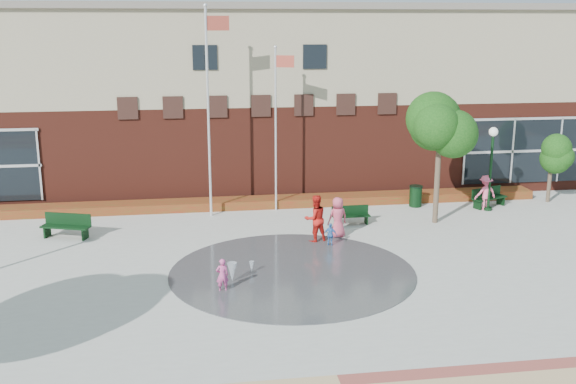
{
  "coord_description": "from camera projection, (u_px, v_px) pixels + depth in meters",
  "views": [
    {
      "loc": [
        -3.33,
        -18.37,
        8.28
      ],
      "look_at": [
        0.0,
        4.0,
        2.6
      ],
      "focal_mm": 42.0,
      "sensor_mm": 36.0,
      "label": 1
    }
  ],
  "objects": [
    {
      "name": "ground",
      "position": [
        308.0,
        308.0,
        20.11
      ],
      "size": [
        120.0,
        120.0,
        0.0
      ],
      "primitive_type": "plane",
      "color": "#666056",
      "rests_on": "ground"
    },
    {
      "name": "plaza_concrete",
      "position": [
        288.0,
        263.0,
        23.95
      ],
      "size": [
        46.0,
        18.0,
        0.01
      ],
      "primitive_type": "cube",
      "color": "#A8A8A0",
      "rests_on": "ground"
    },
    {
      "name": "splash_pad",
      "position": [
        292.0,
        273.0,
        22.99
      ],
      "size": [
        8.4,
        8.4,
        0.01
      ],
      "primitive_type": "cylinder",
      "color": "#383A3D",
      "rests_on": "ground"
    },
    {
      "name": "library_building",
      "position": [
        251.0,
        94.0,
        35.75
      ],
      "size": [
        44.4,
        10.4,
        9.2
      ],
      "color": "#5A2218",
      "rests_on": "ground"
    },
    {
      "name": "flower_bed",
      "position": [
        264.0,
        207.0,
        31.24
      ],
      "size": [
        26.0,
        1.2,
        0.4
      ],
      "primitive_type": "cube",
      "color": "#A60610",
      "rests_on": "ground"
    },
    {
      "name": "flagpole_left",
      "position": [
        209.0,
        102.0,
        28.54
      ],
      "size": [
        1.06,
        0.21,
        9.08
      ],
      "rotation": [
        0.0,
        0.0,
        0.12
      ],
      "color": "silver",
      "rests_on": "ground"
    },
    {
      "name": "flagpole_right",
      "position": [
        277.0,
        121.0,
        29.65
      ],
      "size": [
        0.85,
        0.41,
        7.36
      ],
      "rotation": [
        0.0,
        0.0,
        -0.4
      ],
      "color": "silver",
      "rests_on": "ground"
    },
    {
      "name": "lamp_right",
      "position": [
        491.0,
        159.0,
        30.04
      ],
      "size": [
        0.4,
        0.4,
        3.82
      ],
      "color": "black",
      "rests_on": "ground"
    },
    {
      "name": "bench_left",
      "position": [
        66.0,
        231.0,
        26.6
      ],
      "size": [
        2.02,
        1.15,
        0.98
      ],
      "rotation": [
        0.0,
        0.0,
        -0.33
      ],
      "color": "black",
      "rests_on": "ground"
    },
    {
      "name": "bench_mid",
      "position": [
        351.0,
        219.0,
        28.4
      ],
      "size": [
        1.61,
        0.47,
        0.8
      ],
      "rotation": [
        0.0,
        0.0,
        0.02
      ],
      "color": "black",
      "rests_on": "ground"
    },
    {
      "name": "bench_right",
      "position": [
        489.0,
        201.0,
        31.1
      ],
      "size": [
        1.87,
        1.15,
        0.91
      ],
      "rotation": [
        0.0,
        0.0,
        0.39
      ],
      "color": "black",
      "rests_on": "ground"
    },
    {
      "name": "trash_can",
      "position": [
        416.0,
        196.0,
        31.14
      ],
      "size": [
        0.61,
        0.61,
        1.0
      ],
      "color": "black",
      "rests_on": "ground"
    },
    {
      "name": "tree_mid",
      "position": [
        440.0,
        131.0,
        27.79
      ],
      "size": [
        3.23,
        3.23,
        5.44
      ],
      "color": "#453528",
      "rests_on": "ground"
    },
    {
      "name": "tree_small_right",
      "position": [
        552.0,
        151.0,
        31.46
      ],
      "size": [
        1.97,
        1.97,
        3.37
      ],
      "color": "#453528",
      "rests_on": "ground"
    },
    {
      "name": "water_jet_a",
      "position": [
        232.0,
        282.0,
        22.14
      ],
      "size": [
        0.33,
        0.33,
        0.64
      ],
      "primitive_type": "cone",
      "rotation": [
        3.14,
        0.0,
        0.0
      ],
      "color": "white",
      "rests_on": "ground"
    },
    {
      "name": "water_jet_b",
      "position": [
        252.0,
        273.0,
        22.95
      ],
      "size": [
        0.18,
        0.18,
        0.39
      ],
      "primitive_type": "cone",
      "rotation": [
        3.14,
        0.0,
        0.0
      ],
      "color": "white",
      "rests_on": "ground"
    },
    {
      "name": "child_splash",
      "position": [
        222.0,
        275.0,
        21.26
      ],
      "size": [
        0.43,
        0.3,
        1.1
      ],
      "primitive_type": "imported",
      "rotation": [
        0.0,
        0.0,
        3.25
      ],
      "color": "#C9478B",
      "rests_on": "ground"
    },
    {
      "name": "adult_red",
      "position": [
        315.0,
        219.0,
        26.05
      ],
      "size": [
        1.06,
        0.92,
        1.87
      ],
      "primitive_type": "imported",
      "rotation": [
        0.0,
        0.0,
        3.41
      ],
      "color": "red",
      "rests_on": "ground"
    },
    {
      "name": "adult_pink",
      "position": [
        338.0,
        217.0,
        26.61
      ],
      "size": [
        0.9,
        0.7,
        1.64
      ],
      "primitive_type": "imported",
      "rotation": [
        0.0,
        0.0,
        3.38
      ],
      "color": "#C54761",
      "rests_on": "ground"
    },
    {
      "name": "child_blue",
      "position": [
        330.0,
        235.0,
        25.63
      ],
      "size": [
        0.57,
        0.44,
        0.91
      ],
      "primitive_type": "imported",
      "rotation": [
        0.0,
        0.0,
        2.67
      ],
      "color": "#3A75C3",
      "rests_on": "ground"
    },
    {
      "name": "person_bench",
      "position": [
        485.0,
        193.0,
        30.56
      ],
      "size": [
        1.12,
        0.76,
        1.61
      ],
      "primitive_type": "imported",
      "rotation": [
        0.0,
        0.0,
        3.3
      ],
      "color": "#F05D85",
      "rests_on": "ground"
    }
  ]
}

